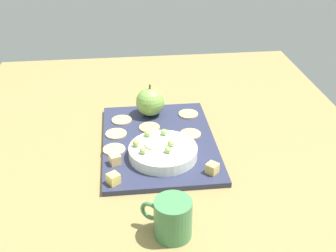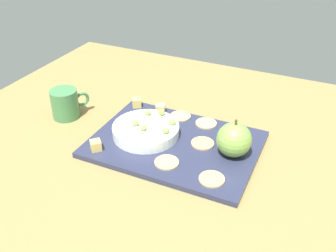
{
  "view_description": "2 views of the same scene",
  "coord_description": "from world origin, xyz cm",
  "px_view_note": "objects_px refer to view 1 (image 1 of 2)",
  "views": [
    {
      "loc": [
        91.99,
        -9.3,
        61.31
      ],
      "look_at": [
        -1.04,
        1.42,
        7.89
      ],
      "focal_mm": 46.53,
      "sensor_mm": 36.0,
      "label": 1
    },
    {
      "loc": [
        -28.12,
        65.94,
        55.72
      ],
      "look_at": [
        2.82,
        -0.84,
        9.36
      ],
      "focal_mm": 40.87,
      "sensor_mm": 36.0,
      "label": 2
    }
  ],
  "objects_px": {
    "cracker_3": "(122,120)",
    "grape_0": "(136,143)",
    "grape_2": "(171,143)",
    "grape_4": "(143,150)",
    "serving_dish": "(163,152)",
    "cup": "(172,218)",
    "grape_5": "(148,133)",
    "cheese_cube_2": "(212,168)",
    "cracker_0": "(190,134)",
    "cracker_4": "(149,127)",
    "cracker_1": "(116,134)",
    "grape_3": "(164,132)",
    "cheese_cube_1": "(115,159)",
    "cheese_cube_0": "(113,179)",
    "platter": "(159,142)",
    "cracker_2": "(188,114)",
    "apple_slice_0": "(155,144)",
    "apple_whole": "(150,102)",
    "cracker_5": "(114,149)",
    "grape_1": "(168,150)"
  },
  "relations": [
    {
      "from": "serving_dish",
      "to": "cheese_cube_2",
      "type": "height_order",
      "value": "serving_dish"
    },
    {
      "from": "platter",
      "to": "cracker_4",
      "type": "bearing_deg",
      "value": -162.95
    },
    {
      "from": "platter",
      "to": "cracker_3",
      "type": "distance_m",
      "value": 0.14
    },
    {
      "from": "apple_whole",
      "to": "cracker_2",
      "type": "height_order",
      "value": "apple_whole"
    },
    {
      "from": "grape_4",
      "to": "cup",
      "type": "bearing_deg",
      "value": 9.97
    },
    {
      "from": "cheese_cube_1",
      "to": "cheese_cube_0",
      "type": "bearing_deg",
      "value": -3.06
    },
    {
      "from": "cracker_3",
      "to": "cracker_4",
      "type": "height_order",
      "value": "same"
    },
    {
      "from": "apple_whole",
      "to": "grape_3",
      "type": "relative_size",
      "value": 4.45
    },
    {
      "from": "serving_dish",
      "to": "cup",
      "type": "relative_size",
      "value": 1.69
    },
    {
      "from": "grape_0",
      "to": "cup",
      "type": "distance_m",
      "value": 0.26
    },
    {
      "from": "cheese_cube_2",
      "to": "grape_3",
      "type": "height_order",
      "value": "grape_3"
    },
    {
      "from": "cracker_1",
      "to": "cracker_3",
      "type": "bearing_deg",
      "value": 167.33
    },
    {
      "from": "cracker_0",
      "to": "cup",
      "type": "height_order",
      "value": "cup"
    },
    {
      "from": "cheese_cube_0",
      "to": "grape_4",
      "type": "height_order",
      "value": "grape_4"
    },
    {
      "from": "cracker_0",
      "to": "cup",
      "type": "xyz_separation_m",
      "value": [
        0.33,
        -0.09,
        0.02
      ]
    },
    {
      "from": "serving_dish",
      "to": "cheese_cube_2",
      "type": "bearing_deg",
      "value": 53.45
    },
    {
      "from": "cracker_3",
      "to": "grape_0",
      "type": "relative_size",
      "value": 3.05
    },
    {
      "from": "grape_2",
      "to": "grape_4",
      "type": "bearing_deg",
      "value": -70.6
    },
    {
      "from": "apple_whole",
      "to": "cracker_1",
      "type": "xyz_separation_m",
      "value": [
        0.1,
        -0.09,
        -0.04
      ]
    },
    {
      "from": "cheese_cube_0",
      "to": "cracker_1",
      "type": "xyz_separation_m",
      "value": [
        -0.2,
        0.01,
        -0.01
      ]
    },
    {
      "from": "cracker_3",
      "to": "cracker_4",
      "type": "bearing_deg",
      "value": 56.0
    },
    {
      "from": "grape_3",
      "to": "cheese_cube_0",
      "type": "bearing_deg",
      "value": -40.58
    },
    {
      "from": "cracker_0",
      "to": "cracker_4",
      "type": "xyz_separation_m",
      "value": [
        -0.04,
        -0.1,
        0.0
      ]
    },
    {
      "from": "grape_5",
      "to": "grape_0",
      "type": "bearing_deg",
      "value": -35.15
    },
    {
      "from": "cracker_3",
      "to": "grape_3",
      "type": "bearing_deg",
      "value": 38.18
    },
    {
      "from": "grape_3",
      "to": "platter",
      "type": "bearing_deg",
      "value": -148.93
    },
    {
      "from": "cracker_4",
      "to": "apple_slice_0",
      "type": "xyz_separation_m",
      "value": [
        0.12,
        0.0,
        0.03
      ]
    },
    {
      "from": "cracker_3",
      "to": "cracker_5",
      "type": "relative_size",
      "value": 1.0
    },
    {
      "from": "cracker_0",
      "to": "grape_1",
      "type": "bearing_deg",
      "value": -31.89
    },
    {
      "from": "cheese_cube_2",
      "to": "grape_2",
      "type": "bearing_deg",
      "value": -133.83
    },
    {
      "from": "cracker_2",
      "to": "grape_0",
      "type": "bearing_deg",
      "value": -39.19
    },
    {
      "from": "cracker_1",
      "to": "grape_4",
      "type": "relative_size",
      "value": 3.05
    },
    {
      "from": "grape_3",
      "to": "cracker_1",
      "type": "bearing_deg",
      "value": -116.35
    },
    {
      "from": "cheese_cube_1",
      "to": "cracker_1",
      "type": "height_order",
      "value": "cheese_cube_1"
    },
    {
      "from": "grape_1",
      "to": "apple_slice_0",
      "type": "height_order",
      "value": "grape_1"
    },
    {
      "from": "grape_0",
      "to": "grape_2",
      "type": "distance_m",
      "value": 0.08
    },
    {
      "from": "grape_4",
      "to": "grape_5",
      "type": "bearing_deg",
      "value": 167.87
    },
    {
      "from": "cracker_0",
      "to": "cracker_2",
      "type": "height_order",
      "value": "same"
    },
    {
      "from": "cracker_2",
      "to": "cracker_5",
      "type": "height_order",
      "value": "same"
    },
    {
      "from": "cheese_cube_2",
      "to": "grape_3",
      "type": "relative_size",
      "value": 1.33
    },
    {
      "from": "cracker_2",
      "to": "apple_slice_0",
      "type": "distance_m",
      "value": 0.22
    },
    {
      "from": "cheese_cube_2",
      "to": "grape_1",
      "type": "height_order",
      "value": "grape_1"
    },
    {
      "from": "cracker_0",
      "to": "cracker_2",
      "type": "xyz_separation_m",
      "value": [
        -0.11,
        0.01,
        0.0
      ]
    },
    {
      "from": "grape_3",
      "to": "grape_5",
      "type": "height_order",
      "value": "same"
    },
    {
      "from": "cheese_cube_0",
      "to": "cracker_0",
      "type": "height_order",
      "value": "cheese_cube_0"
    },
    {
      "from": "cracker_5",
      "to": "cracker_2",
      "type": "bearing_deg",
      "value": 127.66
    },
    {
      "from": "apple_whole",
      "to": "grape_0",
      "type": "height_order",
      "value": "apple_whole"
    },
    {
      "from": "grape_0",
      "to": "grape_3",
      "type": "relative_size",
      "value": 1.0
    },
    {
      "from": "cracker_3",
      "to": "grape_0",
      "type": "height_order",
      "value": "grape_0"
    },
    {
      "from": "cheese_cube_0",
      "to": "cup",
      "type": "distance_m",
      "value": 0.19
    }
  ]
}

